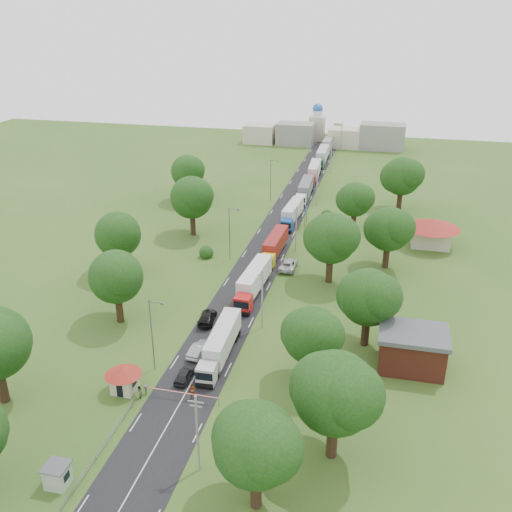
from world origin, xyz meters
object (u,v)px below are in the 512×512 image
(info_sign, at_px, (306,213))
(truck_0, at_px, (221,344))
(guard_booth, at_px, (124,376))
(boom_barrier, at_px, (171,392))
(car_lane_mid, at_px, (200,349))
(pedestrian_near, at_px, (193,392))
(car_lane_front, at_px, (185,375))

(info_sign, bearing_deg, truck_0, -93.72)
(guard_booth, bearing_deg, truck_0, 46.27)
(boom_barrier, height_order, guard_booth, guard_booth)
(car_lane_mid, bearing_deg, truck_0, -170.66)
(pedestrian_near, bearing_deg, car_lane_front, 108.86)
(car_lane_front, bearing_deg, boom_barrier, 85.01)
(truck_0, height_order, car_lane_front, truck_0)
(car_lane_front, relative_size, pedestrian_near, 2.22)
(car_lane_front, height_order, car_lane_mid, car_lane_mid)
(guard_booth, xyz_separation_m, truck_0, (9.12, 9.53, -0.13))
(pedestrian_near, bearing_deg, truck_0, 70.76)
(info_sign, height_order, car_lane_mid, info_sign)
(boom_barrier, height_order, truck_0, truck_0)
(boom_barrier, bearing_deg, info_sign, 83.76)
(truck_0, bearing_deg, guard_booth, -133.73)
(truck_0, height_order, pedestrian_near, truck_0)
(pedestrian_near, bearing_deg, boom_barrier, 176.72)
(guard_booth, bearing_deg, info_sign, 78.32)
(truck_0, bearing_deg, car_lane_mid, -178.59)
(boom_barrier, bearing_deg, car_lane_front, 84.61)
(boom_barrier, relative_size, info_sign, 2.25)
(truck_0, distance_m, car_lane_mid, 3.18)
(car_lane_front, distance_m, pedestrian_near, 3.95)
(boom_barrier, bearing_deg, guard_booth, -179.99)
(guard_booth, height_order, info_sign, info_sign)
(guard_booth, xyz_separation_m, car_lane_front, (6.20, 3.79, -1.44))
(boom_barrier, height_order, info_sign, info_sign)
(info_sign, bearing_deg, pedestrian_near, -93.88)
(car_lane_front, height_order, pedestrian_near, pedestrian_near)
(info_sign, bearing_deg, guard_booth, -101.68)
(car_lane_mid, bearing_deg, pedestrian_near, 111.54)
(boom_barrier, distance_m, car_lane_mid, 9.47)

